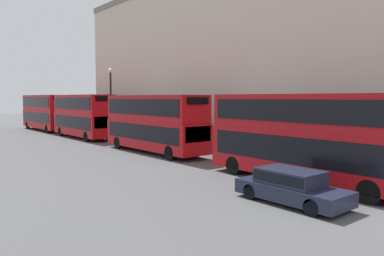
{
  "coord_description": "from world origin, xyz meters",
  "views": [
    {
      "loc": [
        -14.12,
        -4.61,
        4.21
      ],
      "look_at": [
        0.48,
        13.33,
        2.33
      ],
      "focal_mm": 35.0,
      "sensor_mm": 36.0,
      "label": 1
    }
  ],
  "objects": [
    {
      "name": "car_dark_sedan",
      "position": [
        -1.8,
        4.27,
        0.72
      ],
      "size": [
        1.85,
        4.52,
        1.35
      ],
      "color": "#1E2338",
      "rests_on": "ground"
    },
    {
      "name": "bus_third_in_queue",
      "position": [
        1.6,
        32.66,
        2.48
      ],
      "size": [
        2.59,
        10.11,
        4.5
      ],
      "color": "#A80F14",
      "rests_on": "ground"
    },
    {
      "name": "bus_second_in_queue",
      "position": [
        1.6,
        19.29,
        2.42
      ],
      "size": [
        2.59,
        10.51,
        4.39
      ],
      "color": "#A80F14",
      "rests_on": "ground"
    },
    {
      "name": "bus_trailing",
      "position": [
        1.6,
        44.54,
        2.49
      ],
      "size": [
        2.59,
        11.23,
        4.53
      ],
      "color": "#A80F14",
      "rests_on": "ground"
    },
    {
      "name": "street_lamp",
      "position": [
        3.37,
        29.83,
        4.35
      ],
      "size": [
        0.44,
        0.44,
        7.13
      ],
      "color": "black",
      "rests_on": "ground"
    },
    {
      "name": "bus_leading",
      "position": [
        1.6,
        5.93,
        2.42
      ],
      "size": [
        2.59,
        10.66,
        4.39
      ],
      "color": "#A80F14",
      "rests_on": "ground"
    }
  ]
}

